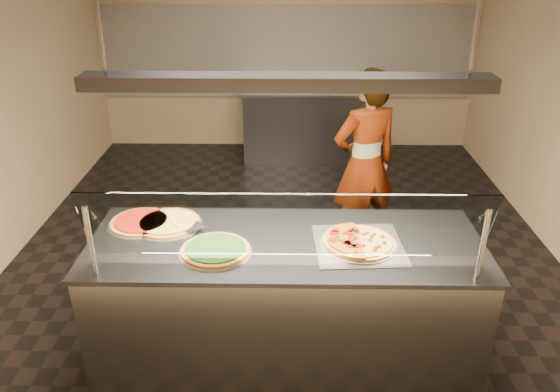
{
  "coord_description": "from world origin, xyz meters",
  "views": [
    {
      "loc": [
        0.03,
        -4.35,
        2.68
      ],
      "look_at": [
        -0.03,
        -0.87,
        1.02
      ],
      "focal_mm": 35.0,
      "sensor_mm": 36.0,
      "label": 1
    }
  ],
  "objects_px": {
    "perforated_tray": "(359,244)",
    "pizza_spatula": "(182,224)",
    "pizza_cheese": "(168,222)",
    "heat_lamp_housing": "(287,82)",
    "pizza_spinach": "(215,249)",
    "sneeze_guard": "(286,227)",
    "half_pizza_sausage": "(377,242)",
    "serving_counter": "(286,301)",
    "prep_table": "(304,123)",
    "worker": "(365,165)",
    "pizza_tomato": "(141,221)",
    "half_pizza_pepperoni": "(342,240)"
  },
  "relations": [
    {
      "from": "perforated_tray",
      "to": "pizza_spatula",
      "type": "relative_size",
      "value": 2.15
    },
    {
      "from": "pizza_cheese",
      "to": "heat_lamp_housing",
      "type": "distance_m",
      "value": 1.3
    },
    {
      "from": "pizza_spinach",
      "to": "pizza_cheese",
      "type": "bearing_deg",
      "value": 136.23
    },
    {
      "from": "sneeze_guard",
      "to": "half_pizza_sausage",
      "type": "height_order",
      "value": "sneeze_guard"
    },
    {
      "from": "half_pizza_sausage",
      "to": "pizza_spatula",
      "type": "xyz_separation_m",
      "value": [
        -1.26,
        0.21,
        0.0
      ]
    },
    {
      "from": "serving_counter",
      "to": "pizza_spinach",
      "type": "xyz_separation_m",
      "value": [
        -0.43,
        -0.13,
        0.48
      ]
    },
    {
      "from": "pizza_spinach",
      "to": "pizza_cheese",
      "type": "distance_m",
      "value": 0.5
    },
    {
      "from": "pizza_spatula",
      "to": "prep_table",
      "type": "xyz_separation_m",
      "value": [
        0.91,
        3.73,
        -0.49
      ]
    },
    {
      "from": "pizza_spinach",
      "to": "prep_table",
      "type": "xyz_separation_m",
      "value": [
        0.65,
        4.03,
        -0.48
      ]
    },
    {
      "from": "half_pizza_sausage",
      "to": "heat_lamp_housing",
      "type": "distance_m",
      "value": 1.14
    },
    {
      "from": "perforated_tray",
      "to": "half_pizza_sausage",
      "type": "bearing_deg",
      "value": -0.18
    },
    {
      "from": "pizza_spatula",
      "to": "worker",
      "type": "distance_m",
      "value": 1.91
    },
    {
      "from": "serving_counter",
      "to": "perforated_tray",
      "type": "relative_size",
      "value": 4.38
    },
    {
      "from": "sneeze_guard",
      "to": "pizza_spinach",
      "type": "xyz_separation_m",
      "value": [
        -0.43,
        0.21,
        -0.28
      ]
    },
    {
      "from": "sneeze_guard",
      "to": "pizza_spatula",
      "type": "bearing_deg",
      "value": 143.35
    },
    {
      "from": "worker",
      "to": "heat_lamp_housing",
      "type": "distance_m",
      "value": 1.96
    },
    {
      "from": "sneeze_guard",
      "to": "prep_table",
      "type": "xyz_separation_m",
      "value": [
        0.22,
        4.24,
        -0.76
      ]
    },
    {
      "from": "perforated_tray",
      "to": "pizza_tomato",
      "type": "xyz_separation_m",
      "value": [
        -1.44,
        0.27,
        0.01
      ]
    },
    {
      "from": "pizza_spatula",
      "to": "worker",
      "type": "relative_size",
      "value": 0.15
    },
    {
      "from": "serving_counter",
      "to": "heat_lamp_housing",
      "type": "height_order",
      "value": "heat_lamp_housing"
    },
    {
      "from": "pizza_spinach",
      "to": "sneeze_guard",
      "type": "bearing_deg",
      "value": -26.06
    },
    {
      "from": "prep_table",
      "to": "worker",
      "type": "relative_size",
      "value": 0.93
    },
    {
      "from": "serving_counter",
      "to": "heat_lamp_housing",
      "type": "xyz_separation_m",
      "value": [
        -0.0,
        0.0,
        1.48
      ]
    },
    {
      "from": "worker",
      "to": "pizza_spinach",
      "type": "bearing_deg",
      "value": 32.34
    },
    {
      "from": "pizza_cheese",
      "to": "sneeze_guard",
      "type": "bearing_deg",
      "value": -35.13
    },
    {
      "from": "sneeze_guard",
      "to": "pizza_cheese",
      "type": "bearing_deg",
      "value": 144.87
    },
    {
      "from": "perforated_tray",
      "to": "serving_counter",
      "type": "bearing_deg",
      "value": 175.08
    },
    {
      "from": "sneeze_guard",
      "to": "heat_lamp_housing",
      "type": "distance_m",
      "value": 0.8
    },
    {
      "from": "pizza_cheese",
      "to": "pizza_spatula",
      "type": "xyz_separation_m",
      "value": [
        0.1,
        -0.05,
        0.01
      ]
    },
    {
      "from": "worker",
      "to": "prep_table",
      "type": "bearing_deg",
      "value": -101.87
    },
    {
      "from": "perforated_tray",
      "to": "half_pizza_sausage",
      "type": "height_order",
      "value": "half_pizza_sausage"
    },
    {
      "from": "sneeze_guard",
      "to": "pizza_cheese",
      "type": "xyz_separation_m",
      "value": [
        -0.79,
        0.56,
        -0.28
      ]
    },
    {
      "from": "perforated_tray",
      "to": "prep_table",
      "type": "bearing_deg",
      "value": 93.5
    },
    {
      "from": "pizza_cheese",
      "to": "worker",
      "type": "bearing_deg",
      "value": 40.49
    },
    {
      "from": "pizza_tomato",
      "to": "pizza_spatula",
      "type": "xyz_separation_m",
      "value": [
        0.29,
        -0.06,
        0.01
      ]
    },
    {
      "from": "half_pizza_pepperoni",
      "to": "pizza_spatula",
      "type": "bearing_deg",
      "value": 168.65
    },
    {
      "from": "serving_counter",
      "to": "half_pizza_pepperoni",
      "type": "relative_size",
      "value": 5.44
    },
    {
      "from": "half_pizza_sausage",
      "to": "worker",
      "type": "xyz_separation_m",
      "value": [
        0.12,
        1.52,
        -0.1
      ]
    },
    {
      "from": "sneeze_guard",
      "to": "heat_lamp_housing",
      "type": "xyz_separation_m",
      "value": [
        -0.0,
        0.34,
        0.72
      ]
    },
    {
      "from": "serving_counter",
      "to": "pizza_tomato",
      "type": "xyz_separation_m",
      "value": [
        -0.98,
        0.23,
        0.48
      ]
    },
    {
      "from": "perforated_tray",
      "to": "half_pizza_sausage",
      "type": "relative_size",
      "value": 1.24
    },
    {
      "from": "pizza_tomato",
      "to": "heat_lamp_housing",
      "type": "bearing_deg",
      "value": -13.1
    },
    {
      "from": "half_pizza_sausage",
      "to": "pizza_tomato",
      "type": "bearing_deg",
      "value": 170.19
    },
    {
      "from": "pizza_tomato",
      "to": "pizza_cheese",
      "type": "bearing_deg",
      "value": -3.78
    },
    {
      "from": "pizza_spinach",
      "to": "worker",
      "type": "bearing_deg",
      "value": 55.26
    },
    {
      "from": "sneeze_guard",
      "to": "half_pizza_pepperoni",
      "type": "distance_m",
      "value": 0.53
    },
    {
      "from": "sneeze_guard",
      "to": "pizza_cheese",
      "type": "relative_size",
      "value": 4.94
    },
    {
      "from": "sneeze_guard",
      "to": "perforated_tray",
      "type": "xyz_separation_m",
      "value": [
        0.46,
        0.3,
        -0.29
      ]
    },
    {
      "from": "half_pizza_pepperoni",
      "to": "heat_lamp_housing",
      "type": "distance_m",
      "value": 1.05
    },
    {
      "from": "pizza_cheese",
      "to": "pizza_spatula",
      "type": "relative_size",
      "value": 1.73
    }
  ]
}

